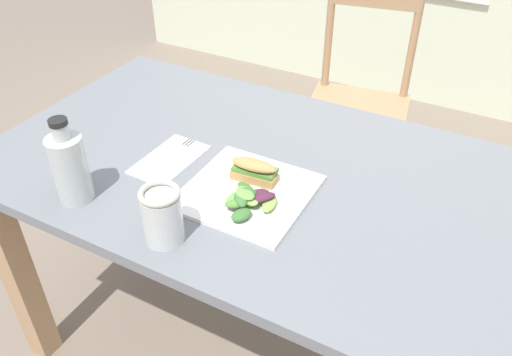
{
  "coord_description": "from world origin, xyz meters",
  "views": [
    {
      "loc": [
        0.5,
        -0.85,
        1.49
      ],
      "look_at": [
        0.03,
        0.01,
        0.76
      ],
      "focal_mm": 36.6,
      "sensor_mm": 36.0,
      "label": 1
    }
  ],
  "objects_px": {
    "plate_lunch": "(248,192)",
    "fork_on_napkin": "(175,154)",
    "dining_table": "(250,204)",
    "mason_jar_iced_tea": "(163,218)",
    "bottle_cold_brew": "(71,171)",
    "sandwich_half_front": "(254,170)",
    "chair_wooden_far": "(358,105)"
  },
  "relations": [
    {
      "from": "dining_table",
      "to": "sandwich_half_front",
      "type": "relative_size",
      "value": 11.64
    },
    {
      "from": "chair_wooden_far",
      "to": "sandwich_half_front",
      "type": "relative_size",
      "value": 7.6
    },
    {
      "from": "dining_table",
      "to": "mason_jar_iced_tea",
      "type": "distance_m",
      "value": 0.37
    },
    {
      "from": "fork_on_napkin",
      "to": "bottle_cold_brew",
      "type": "height_order",
      "value": "bottle_cold_brew"
    },
    {
      "from": "bottle_cold_brew",
      "to": "mason_jar_iced_tea",
      "type": "distance_m",
      "value": 0.26
    },
    {
      "from": "fork_on_napkin",
      "to": "bottle_cold_brew",
      "type": "bearing_deg",
      "value": -111.96
    },
    {
      "from": "dining_table",
      "to": "bottle_cold_brew",
      "type": "xyz_separation_m",
      "value": [
        -0.29,
        -0.3,
        0.2
      ]
    },
    {
      "from": "bottle_cold_brew",
      "to": "plate_lunch",
      "type": "bearing_deg",
      "value": 30.07
    },
    {
      "from": "plate_lunch",
      "to": "sandwich_half_front",
      "type": "relative_size",
      "value": 2.43
    },
    {
      "from": "bottle_cold_brew",
      "to": "mason_jar_iced_tea",
      "type": "height_order",
      "value": "bottle_cold_brew"
    },
    {
      "from": "bottle_cold_brew",
      "to": "fork_on_napkin",
      "type": "bearing_deg",
      "value": 68.04
    },
    {
      "from": "dining_table",
      "to": "mason_jar_iced_tea",
      "type": "height_order",
      "value": "mason_jar_iced_tea"
    },
    {
      "from": "dining_table",
      "to": "plate_lunch",
      "type": "height_order",
      "value": "plate_lunch"
    },
    {
      "from": "plate_lunch",
      "to": "dining_table",
      "type": "bearing_deg",
      "value": 116.54
    },
    {
      "from": "mason_jar_iced_tea",
      "to": "fork_on_napkin",
      "type": "bearing_deg",
      "value": 121.85
    },
    {
      "from": "plate_lunch",
      "to": "chair_wooden_far",
      "type": "bearing_deg",
      "value": 93.66
    },
    {
      "from": "dining_table",
      "to": "bottle_cold_brew",
      "type": "height_order",
      "value": "bottle_cold_brew"
    },
    {
      "from": "chair_wooden_far",
      "to": "plate_lunch",
      "type": "distance_m",
      "value": 1.1
    },
    {
      "from": "plate_lunch",
      "to": "fork_on_napkin",
      "type": "xyz_separation_m",
      "value": [
        -0.24,
        0.05,
        0.0
      ]
    },
    {
      "from": "fork_on_napkin",
      "to": "mason_jar_iced_tea",
      "type": "height_order",
      "value": "mason_jar_iced_tea"
    },
    {
      "from": "mason_jar_iced_tea",
      "to": "dining_table",
      "type": "bearing_deg",
      "value": 84.88
    },
    {
      "from": "dining_table",
      "to": "fork_on_napkin",
      "type": "height_order",
      "value": "fork_on_napkin"
    },
    {
      "from": "fork_on_napkin",
      "to": "sandwich_half_front",
      "type": "bearing_deg",
      "value": -1.25
    },
    {
      "from": "sandwich_half_front",
      "to": "fork_on_napkin",
      "type": "bearing_deg",
      "value": 178.75
    },
    {
      "from": "chair_wooden_far",
      "to": "plate_lunch",
      "type": "relative_size",
      "value": 3.12
    },
    {
      "from": "dining_table",
      "to": "sandwich_half_front",
      "type": "height_order",
      "value": "sandwich_half_front"
    },
    {
      "from": "dining_table",
      "to": "fork_on_napkin",
      "type": "xyz_separation_m",
      "value": [
        -0.19,
        -0.06,
        0.13
      ]
    },
    {
      "from": "chair_wooden_far",
      "to": "mason_jar_iced_tea",
      "type": "xyz_separation_m",
      "value": [
        -0.01,
        -1.26,
        0.35
      ]
    },
    {
      "from": "bottle_cold_brew",
      "to": "dining_table",
      "type": "bearing_deg",
      "value": 46.17
    },
    {
      "from": "chair_wooden_far",
      "to": "plate_lunch",
      "type": "height_order",
      "value": "chair_wooden_far"
    },
    {
      "from": "fork_on_napkin",
      "to": "mason_jar_iced_tea",
      "type": "bearing_deg",
      "value": -58.15
    },
    {
      "from": "dining_table",
      "to": "sandwich_half_front",
      "type": "distance_m",
      "value": 0.18
    }
  ]
}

